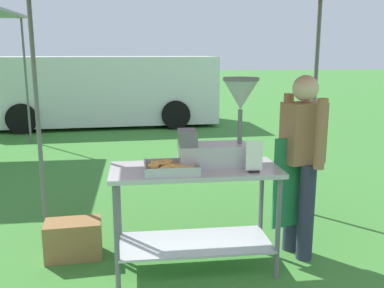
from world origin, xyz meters
TOP-DOWN VIEW (x-y plane):
  - ground_plane at (0.00, 6.00)m, footprint 70.00×70.00m
  - donut_cart at (-0.25, 0.92)m, footprint 1.36×0.58m
  - donut_tray at (-0.47, 0.83)m, footprint 0.42×0.32m
  - donut_fryer at (-0.03, 0.98)m, footprint 0.64×0.29m
  - menu_sign at (0.18, 0.73)m, footprint 0.13×0.05m
  - vendor at (0.69, 1.07)m, footprint 0.47×0.53m
  - supply_crate at (-1.30, 1.26)m, footprint 0.51×0.32m
  - van_white at (-1.61, 8.52)m, footprint 5.70×2.31m

SIDE VIEW (x-z plane):
  - ground_plane at x=0.00m, z-range 0.00..0.00m
  - supply_crate at x=-1.30m, z-range 0.00..0.34m
  - donut_cart at x=-0.25m, z-range 0.19..1.08m
  - van_white at x=-1.61m, z-range 0.03..1.72m
  - vendor at x=0.69m, z-range 0.10..1.71m
  - donut_tray at x=-0.47m, z-range 0.88..0.95m
  - menu_sign at x=0.18m, z-range 0.87..1.12m
  - donut_fryer at x=-0.03m, z-range 0.82..1.53m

